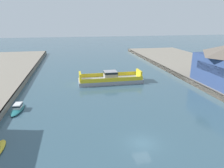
% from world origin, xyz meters
% --- Properties ---
extents(ground_plane, '(400.00, 400.00, 0.00)m').
position_xyz_m(ground_plane, '(0.00, 0.00, 0.00)').
color(ground_plane, '#385666').
extents(chain_ferry, '(18.22, 6.06, 3.38)m').
position_xyz_m(chain_ferry, '(1.08, 30.85, 1.05)').
color(chain_ferry, '#939399').
rests_on(chain_ferry, ground).
extents(moored_boat_near_left, '(2.47, 6.35, 1.33)m').
position_xyz_m(moored_boat_near_left, '(-20.72, 15.79, 0.49)').
color(moored_boat_near_left, '#237075').
rests_on(moored_boat_near_left, ground).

